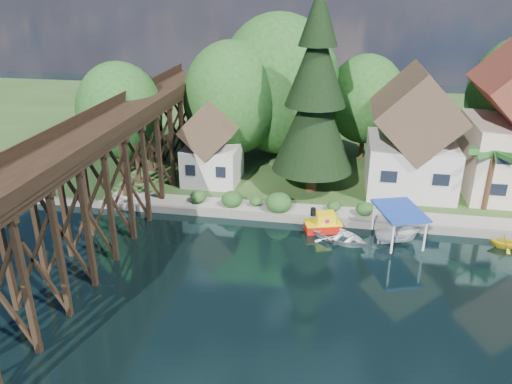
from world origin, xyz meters
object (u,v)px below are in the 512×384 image
boat_canopy (398,229)px  boat_yellow (506,241)px  boat_white_a (341,236)px  trestle_bridge (117,162)px  house_left (412,139)px  shed (212,148)px  tugboat (323,224)px  palm_tree (494,155)px  conifer (315,98)px

boat_canopy → boat_yellow: (7.80, 0.60, -0.59)m
boat_white_a → boat_yellow: 11.95m
trestle_bridge → boat_canopy: 21.74m
house_left → boat_yellow: size_ratio=4.90×
shed → boat_white_a: size_ratio=1.88×
trestle_bridge → tugboat: (15.81, 1.79, -4.74)m
trestle_bridge → house_left: size_ratio=4.01×
house_left → palm_tree: size_ratio=2.02×
conifer → house_left: bearing=14.5°
tugboat → boat_white_a: 2.00m
boat_white_a → boat_canopy: 4.20m
conifer → boat_yellow: size_ratio=7.83×
shed → boat_yellow: size_ratio=3.49×
tugboat → boat_yellow: bearing=-1.8°
conifer → palm_tree: 15.09m
house_left → boat_white_a: 12.84m
boat_white_a → boat_yellow: bearing=-58.4°
shed → boat_white_a: bearing=-36.2°
boat_canopy → boat_yellow: bearing=4.4°
boat_yellow → house_left: bearing=37.9°
boat_canopy → boat_white_a: bearing=-174.5°
shed → boat_canopy: bearing=-27.6°
tugboat → house_left: bearing=51.5°
trestle_bridge → tugboat: bearing=6.5°
shed → boat_white_a: shed is taller
house_left → boat_yellow: 12.14m
trestle_bridge → shed: 10.69m
conifer → shed: bearing=175.5°
palm_tree → boat_yellow: palm_tree is taller
conifer → boat_canopy: (6.97, -7.82, -7.79)m
conifer → boat_yellow: (14.77, -7.22, -8.38)m
tugboat → boat_yellow: 13.32m
house_left → boat_white_a: house_left is taller
shed → palm_tree: size_ratio=1.44×
shed → conifer: 10.70m
boat_canopy → shed: bearing=152.4°
tugboat → boat_canopy: size_ratio=0.63×
conifer → trestle_bridge: bearing=-149.1°
boat_white_a → house_left: bearing=-2.2°
house_left → palm_tree: bearing=-32.3°
boat_canopy → house_left: bearing=80.5°
trestle_bridge → house_left: bearing=25.2°
palm_tree → boat_yellow: size_ratio=2.42×
shed → conifer: bearing=-4.5°
house_left → trestle_bridge: bearing=-154.8°
shed → boat_white_a: 15.51m
house_left → shed: bearing=-175.2°
house_left → boat_yellow: (6.12, -9.45, -4.55)m
palm_tree → boat_canopy: palm_tree is taller
palm_tree → tugboat: 14.87m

